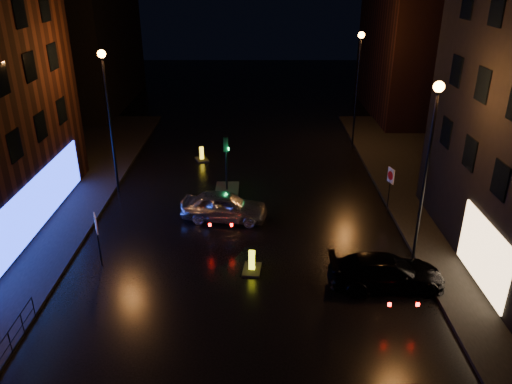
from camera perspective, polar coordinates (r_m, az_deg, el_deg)
ground at (r=18.51m, az=-1.90°, el=-18.08°), size 120.00×120.00×0.00m
building_far_left at (r=51.67m, az=-19.56°, el=17.05°), size 8.00×16.00×14.00m
building_far_right at (r=48.28m, az=18.11°, el=15.59°), size 8.00×14.00×12.00m
street_lamp_lfar at (r=29.70m, az=-16.62°, el=9.94°), size 0.44×0.44×8.37m
street_lamp_rnear at (r=22.03m, az=19.21°, el=4.69°), size 0.44×0.44×8.37m
street_lamp_rfar at (r=37.00m, az=11.60°, el=13.18°), size 0.44×0.44×8.37m
traffic_signal at (r=30.17m, az=-3.35°, el=0.99°), size 1.40×2.40×3.45m
silver_hatchback at (r=26.72m, az=-3.66°, el=-1.62°), size 4.78×2.43×1.56m
dark_sedan at (r=22.02m, az=14.66°, el=-8.84°), size 4.90×2.02×1.42m
bollard_near at (r=22.58m, az=-0.47°, el=-8.49°), size 0.90×1.24×1.02m
bollard_far at (r=35.35m, az=-6.21°, el=3.97°), size 1.09×1.30×0.97m
road_sign_left at (r=23.23m, az=-17.76°, el=-3.92°), size 0.29×0.59×2.56m
road_sign_right at (r=28.11m, az=15.11°, el=1.42°), size 0.22×0.61×2.54m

